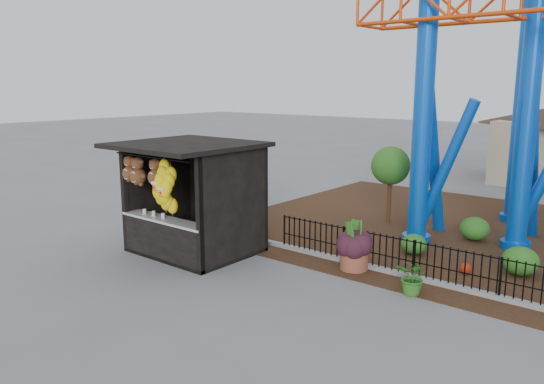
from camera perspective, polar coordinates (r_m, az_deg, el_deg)
The scene contains 9 objects.
ground at distance 12.60m, azimuth -2.87°, elevation -10.26°, with size 120.00×120.00×0.00m, color slate.
mulch_bed at distance 17.71m, azimuth 25.33°, elevation -4.91°, with size 18.00×12.00×0.02m, color #331E11.
curb at distance 13.10m, azimuth 19.80°, elevation -9.79°, with size 18.00×0.18×0.12m, color gray.
prize_booth at distance 14.83m, azimuth -9.19°, elevation -0.87°, with size 3.50×3.40×3.12m.
picket_fence at distance 12.72m, azimuth 23.79°, elevation -8.64°, with size 12.20×0.06×1.00m, color black, non-canonical shape.
terracotta_planter at distance 13.83m, azimuth 8.81°, elevation -7.15°, with size 0.72×0.72×0.56m, color brown.
planter_foliage at distance 13.65m, azimuth 8.89°, elevation -4.76°, with size 0.70×0.70×0.64m, color #30131F.
potted_plant at distance 12.47m, azimuth 15.01°, elevation -8.85°, with size 0.75×0.65×0.83m, color #265E1B.
landscaping at distance 15.38m, azimuth 24.15°, elevation -5.94°, with size 8.41×4.30×0.71m.
Camera 1 is at (7.90, -8.64, 4.65)m, focal length 35.00 mm.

